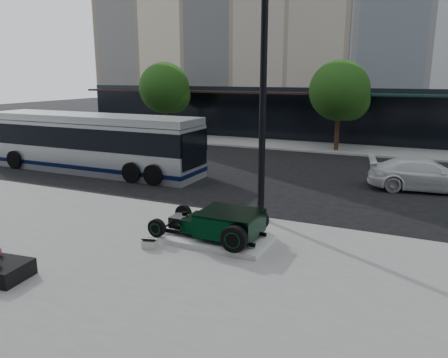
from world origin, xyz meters
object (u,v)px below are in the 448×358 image
at_px(white_sedan, 425,175).
at_px(lamppost, 263,119).
at_px(hot_rod, 223,223).
at_px(transit_bus, 92,143).

bearing_deg(white_sedan, lamppost, 135.12).
bearing_deg(hot_rod, lamppost, 83.87).
relative_size(transit_bus, white_sedan, 2.55).
bearing_deg(hot_rod, transit_bus, 148.11).
height_order(hot_rod, transit_bus, transit_bus).
height_order(hot_rod, lamppost, lamppost).
height_order(lamppost, white_sedan, lamppost).
relative_size(lamppost, transit_bus, 0.61).
relative_size(hot_rod, lamppost, 0.44).
xyz_separation_m(hot_rod, white_sedan, (5.28, 9.41, -0.01)).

